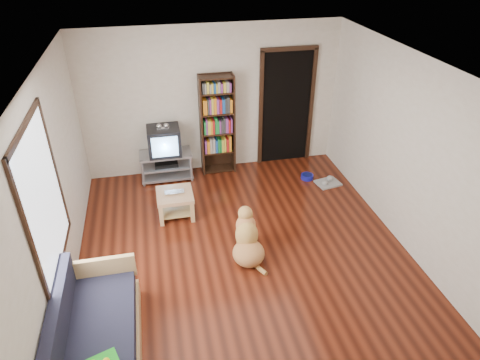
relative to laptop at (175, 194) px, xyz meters
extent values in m
plane|color=#5C200F|center=(0.85, -1.04, -0.41)|extent=(5.00, 5.00, 0.00)
plane|color=white|center=(0.85, -1.04, 2.19)|extent=(5.00, 5.00, 0.00)
plane|color=beige|center=(0.85, 1.46, 0.89)|extent=(4.50, 0.00, 4.50)
plane|color=beige|center=(0.85, -3.54, 0.89)|extent=(4.50, 0.00, 4.50)
plane|color=beige|center=(-1.40, -1.04, 0.89)|extent=(0.00, 5.00, 5.00)
plane|color=beige|center=(3.10, -1.04, 0.89)|extent=(0.00, 5.00, 5.00)
imported|color=white|center=(0.00, 0.00, 0.00)|extent=(0.30, 0.19, 0.02)
cylinder|color=#161797|center=(2.40, 0.65, -0.37)|extent=(0.22, 0.22, 0.08)
cube|color=#949494|center=(2.70, 0.40, -0.40)|extent=(0.45, 0.39, 0.03)
cube|color=white|center=(-1.39, -1.54, 1.09)|extent=(0.02, 1.30, 1.60)
cube|color=black|center=(-1.38, -1.54, 1.91)|extent=(0.03, 1.42, 0.06)
cube|color=black|center=(-1.38, -1.54, 0.27)|extent=(0.03, 1.42, 0.06)
cube|color=black|center=(-1.38, -2.24, 1.09)|extent=(0.03, 0.06, 1.70)
cube|color=black|center=(-1.38, -0.84, 1.09)|extent=(0.03, 0.06, 1.70)
cube|color=black|center=(2.20, 1.45, 0.64)|extent=(0.90, 0.02, 2.10)
cube|color=black|center=(1.72, 1.43, 0.64)|extent=(0.07, 0.05, 2.14)
cube|color=black|center=(2.68, 1.43, 0.64)|extent=(0.07, 0.05, 2.14)
cube|color=black|center=(2.20, 1.43, 1.72)|extent=(1.03, 0.05, 0.07)
cube|color=#99999E|center=(-0.05, 1.21, 0.07)|extent=(0.90, 0.45, 0.04)
cube|color=#99999E|center=(-0.05, 1.21, -0.16)|extent=(0.86, 0.42, 0.03)
cube|color=#99999E|center=(-0.05, 1.21, -0.35)|extent=(0.90, 0.45, 0.04)
cylinder|color=#99999E|center=(-0.47, 1.01, -0.16)|extent=(0.04, 0.04, 0.50)
cylinder|color=#99999E|center=(0.37, 1.01, -0.16)|extent=(0.04, 0.04, 0.50)
cylinder|color=#99999E|center=(-0.47, 1.41, -0.16)|extent=(0.04, 0.04, 0.50)
cylinder|color=#99999E|center=(0.37, 1.41, -0.16)|extent=(0.04, 0.04, 0.50)
cube|color=black|center=(-0.05, 1.21, -0.11)|extent=(0.40, 0.30, 0.07)
cube|color=black|center=(-0.05, 1.21, 0.33)|extent=(0.55, 0.48, 0.48)
cube|color=black|center=(-0.05, 1.41, 0.33)|extent=(0.40, 0.14, 0.36)
cube|color=#8CBFF2|center=(-0.05, 0.97, 0.33)|extent=(0.44, 0.02, 0.36)
cube|color=silver|center=(-0.05, 1.16, 0.58)|extent=(0.20, 0.07, 0.02)
sphere|color=silver|center=(-0.11, 1.16, 0.62)|extent=(0.09, 0.09, 0.09)
sphere|color=silver|center=(0.01, 1.16, 0.62)|extent=(0.09, 0.09, 0.09)
cube|color=black|center=(0.61, 1.30, 0.49)|extent=(0.03, 0.30, 1.80)
cube|color=black|center=(1.18, 1.30, 0.49)|extent=(0.03, 0.30, 1.80)
cube|color=black|center=(0.90, 1.44, 0.49)|extent=(0.60, 0.02, 1.80)
cube|color=black|center=(0.90, 1.30, -0.38)|extent=(0.56, 0.28, 0.02)
cube|color=black|center=(0.90, 1.30, -0.01)|extent=(0.56, 0.28, 0.03)
cube|color=black|center=(0.90, 1.30, 0.36)|extent=(0.56, 0.28, 0.02)
cube|color=black|center=(0.90, 1.30, 0.73)|extent=(0.56, 0.28, 0.02)
cube|color=black|center=(0.90, 1.30, 1.10)|extent=(0.56, 0.28, 0.02)
cube|color=black|center=(0.90, 1.30, 1.36)|extent=(0.56, 0.28, 0.02)
cube|color=tan|center=(-0.98, -2.44, -0.30)|extent=(0.80, 1.80, 0.22)
cube|color=#1E1E2D|center=(-0.98, -2.44, -0.08)|extent=(0.74, 1.74, 0.18)
cube|color=#1E1E2D|center=(-1.32, -2.44, 0.19)|extent=(0.12, 1.74, 0.40)
cube|color=tan|center=(-0.98, -1.58, 0.09)|extent=(0.80, 0.06, 0.30)
cube|color=tan|center=(0.00, 0.03, -0.04)|extent=(0.55, 0.55, 0.06)
cube|color=tan|center=(0.00, 0.03, -0.31)|extent=(0.45, 0.45, 0.03)
cube|color=tan|center=(-0.23, -0.20, -0.24)|extent=(0.06, 0.06, 0.34)
cube|color=tan|center=(0.23, -0.20, -0.24)|extent=(0.06, 0.06, 0.34)
cube|color=tan|center=(-0.23, 0.27, -0.24)|extent=(0.06, 0.06, 0.34)
cube|color=tan|center=(0.23, 0.27, -0.24)|extent=(0.06, 0.06, 0.34)
ellipsoid|color=#B57745|center=(0.87, -1.26, -0.28)|extent=(0.47, 0.50, 0.32)
ellipsoid|color=tan|center=(0.88, -1.09, -0.10)|extent=(0.33, 0.36, 0.42)
ellipsoid|color=#D78C52|center=(0.89, -1.00, 0.00)|extent=(0.29, 0.27, 0.30)
ellipsoid|color=#BB7F48|center=(0.89, -0.95, 0.16)|extent=(0.21, 0.23, 0.19)
ellipsoid|color=#C8844D|center=(0.90, -0.85, 0.14)|extent=(0.09, 0.17, 0.08)
sphere|color=black|center=(0.90, -0.77, 0.14)|extent=(0.04, 0.04, 0.04)
ellipsoid|color=tan|center=(0.81, -0.98, 0.16)|extent=(0.05, 0.07, 0.13)
ellipsoid|color=#D8AD53|center=(0.96, -0.99, 0.16)|extent=(0.05, 0.07, 0.13)
cylinder|color=#B97847|center=(0.82, -0.91, -0.24)|extent=(0.08, 0.11, 0.35)
cylinder|color=#B97C47|center=(0.96, -0.92, -0.24)|extent=(0.08, 0.11, 0.35)
sphere|color=tan|center=(0.83, -0.87, -0.39)|extent=(0.09, 0.09, 0.09)
sphere|color=tan|center=(0.96, -0.88, -0.39)|extent=(0.09, 0.09, 0.09)
cylinder|color=#B48545|center=(0.96, -1.46, -0.39)|extent=(0.19, 0.30, 0.07)
camera|label=1|loc=(-0.18, -5.56, 3.54)|focal=32.00mm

